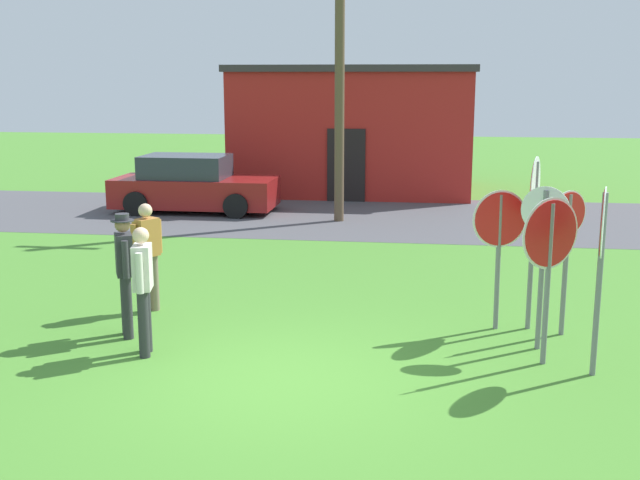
% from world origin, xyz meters
% --- Properties ---
extents(ground_plane, '(80.00, 80.00, 0.00)m').
position_xyz_m(ground_plane, '(0.00, 0.00, 0.00)').
color(ground_plane, '#47842D').
extents(street_asphalt, '(60.00, 6.40, 0.01)m').
position_xyz_m(street_asphalt, '(0.00, 11.35, 0.00)').
color(street_asphalt, '#4C4C51').
rests_on(street_asphalt, ground).
extents(building_background, '(7.36, 5.25, 3.89)m').
position_xyz_m(building_background, '(-0.70, 16.36, 1.95)').
color(building_background, '#B2231E').
rests_on(building_background, ground).
extents(utility_pole, '(1.80, 0.24, 7.99)m').
position_xyz_m(utility_pole, '(-0.55, 10.67, 4.18)').
color(utility_pole, brown).
rests_on(utility_pole, ground).
extents(parked_car_on_street, '(4.31, 2.04, 1.51)m').
position_xyz_m(parked_car_on_street, '(-4.59, 11.58, 0.69)').
color(parked_car_on_street, maroon).
rests_on(parked_car_on_street, ground).
extents(stop_sign_nearest, '(0.59, 0.22, 2.18)m').
position_xyz_m(stop_sign_nearest, '(3.14, 1.59, 1.45)').
color(stop_sign_nearest, slate).
rests_on(stop_sign_nearest, ground).
extents(stop_sign_rear_left, '(0.51, 0.39, 2.05)m').
position_xyz_m(stop_sign_rear_left, '(3.55, 2.23, 1.37)').
color(stop_sign_rear_left, slate).
rests_on(stop_sign_rear_left, ground).
extents(stop_sign_low_front, '(0.24, 0.83, 2.48)m').
position_xyz_m(stop_sign_low_front, '(3.11, 2.45, 1.72)').
color(stop_sign_low_front, slate).
rests_on(stop_sign_low_front, ground).
extents(stop_sign_far_back, '(0.78, 0.30, 2.01)m').
position_xyz_m(stop_sign_far_back, '(2.65, 2.40, 1.37)').
color(stop_sign_far_back, slate).
rests_on(stop_sign_far_back, ground).
extents(stop_sign_tallest, '(0.22, 0.83, 2.31)m').
position_xyz_m(stop_sign_tallest, '(3.68, 0.71, 1.59)').
color(stop_sign_tallest, slate).
rests_on(stop_sign_tallest, ground).
extents(stop_sign_leaning_right, '(0.73, 0.53, 2.12)m').
position_xyz_m(stop_sign_leaning_right, '(3.13, 1.02, 1.46)').
color(stop_sign_leaning_right, slate).
rests_on(stop_sign_leaning_right, ground).
extents(person_in_teal, '(0.37, 0.50, 1.69)m').
position_xyz_m(person_in_teal, '(-2.57, 2.50, 0.95)').
color(person_in_teal, '#7A6B56').
rests_on(person_in_teal, ground).
extents(person_near_signs, '(0.35, 0.52, 1.74)m').
position_xyz_m(person_near_signs, '(-2.47, 1.34, 0.98)').
color(person_near_signs, '#2D2D33').
rests_on(person_near_signs, ground).
extents(person_in_blue, '(0.29, 0.56, 1.69)m').
position_xyz_m(person_in_blue, '(-1.96, 0.67, 0.95)').
color(person_in_blue, '#2D2D33').
rests_on(person_in_blue, ground).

